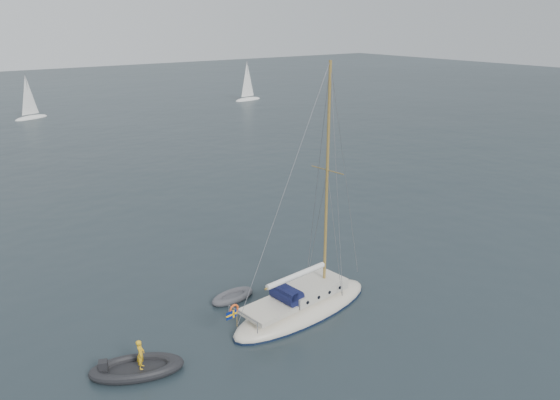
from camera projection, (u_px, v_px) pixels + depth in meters
ground at (303, 279)px, 32.04m from camera, size 300.00×300.00×0.00m
sailboat at (303, 295)px, 28.16m from camera, size 9.34×2.80×13.30m
dinghy at (233, 296)px, 29.70m from camera, size 2.63×1.19×0.38m
rib at (136, 368)px, 23.55m from camera, size 4.04×1.84×1.58m
distant_yacht_b at (247, 82)px, 99.36m from camera, size 5.82×3.10×7.71m
distant_yacht_c at (28, 98)px, 81.36m from camera, size 5.39×2.87×7.14m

